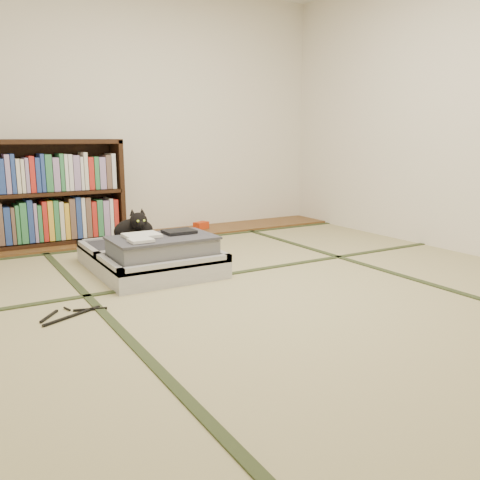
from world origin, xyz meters
TOP-DOWN VIEW (x-y plane):
  - floor at (0.00, 0.00)m, footprint 4.50×4.50m
  - wood_strip at (0.00, 2.00)m, footprint 4.00×0.50m
  - red_item at (0.58, 2.03)m, footprint 0.17×0.14m
  - room_shell at (0.00, 0.00)m, footprint 4.50×4.50m
  - tatami_borders at (0.00, 0.49)m, footprint 4.00×4.50m
  - bookcase at (-0.95, 2.07)m, footprint 1.40×0.32m
  - suitcase at (-0.44, 0.78)m, footprint 0.79×1.05m
  - cat at (-0.46, 1.07)m, footprint 0.35×0.35m
  - cable_coil at (-0.27, 1.10)m, footprint 0.11×0.11m
  - hanger at (-1.16, 0.11)m, footprint 0.37×0.25m

SIDE VIEW (x-z plane):
  - floor at x=0.00m, z-range 0.00..0.00m
  - tatami_borders at x=0.00m, z-range 0.00..0.01m
  - hanger at x=-1.16m, z-range 0.00..0.01m
  - wood_strip at x=0.00m, z-range 0.00..0.02m
  - red_item at x=0.58m, z-range 0.02..0.09m
  - suitcase at x=-0.44m, z-range -0.05..0.26m
  - cable_coil at x=-0.27m, z-range 0.15..0.18m
  - cat at x=-0.46m, z-range 0.12..0.40m
  - bookcase at x=-0.95m, z-range -0.01..0.91m
  - room_shell at x=0.00m, z-range -0.79..3.71m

